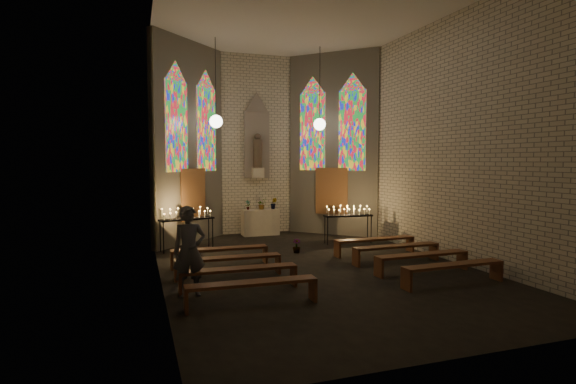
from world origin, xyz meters
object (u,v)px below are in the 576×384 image
object	(u,v)px
altar	(260,222)
aisle_flower_pot	(297,246)
visitor	(189,251)
votive_stand_left	(187,216)
votive_stand_right	(348,213)

from	to	relation	value
altar	aisle_flower_pot	xyz separation A→B (m)	(0.18, -3.64, -0.28)
aisle_flower_pot	visitor	distance (m)	5.07
votive_stand_left	altar	bearing A→B (deg)	20.37
altar	votive_stand_left	size ratio (longest dim) A/B	0.78
altar	visitor	xyz separation A→B (m)	(-3.47, -7.08, 0.46)
altar	votive_stand_left	bearing A→B (deg)	-145.30
votive_stand_right	altar	bearing A→B (deg)	137.85
votive_stand_left	visitor	bearing A→B (deg)	-109.71
altar	visitor	distance (m)	7.90
altar	aisle_flower_pot	bearing A→B (deg)	-87.12
altar	visitor	world-z (taller)	visitor
altar	visitor	bearing A→B (deg)	-116.12
aisle_flower_pot	votive_stand_right	world-z (taller)	votive_stand_right
altar	votive_stand_right	size ratio (longest dim) A/B	0.81
votive_stand_right	visitor	xyz separation A→B (m)	(-5.90, -4.38, -0.11)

